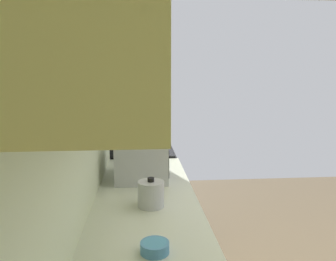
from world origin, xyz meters
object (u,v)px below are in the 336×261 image
object	(u,v)px
oven_range	(144,192)
bowl	(155,247)
microwave	(142,159)
kettle	(151,194)

from	to	relation	value
oven_range	bowl	xyz separation A→B (m)	(-1.97, -0.03, 0.47)
oven_range	microwave	xyz separation A→B (m)	(-0.87, 0.02, 0.58)
bowl	kettle	bearing A→B (deg)	0.00
oven_range	bowl	bearing A→B (deg)	-179.02
bowl	microwave	bearing A→B (deg)	2.73
microwave	kettle	size ratio (longest dim) A/B	2.23
microwave	bowl	world-z (taller)	microwave
kettle	oven_range	bearing A→B (deg)	1.33
oven_range	kettle	distance (m)	1.54
kettle	bowl	bearing A→B (deg)	180.00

